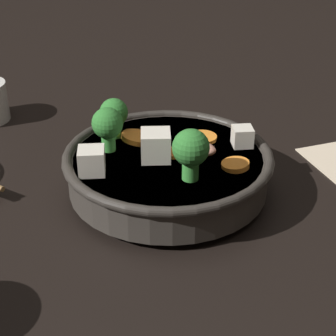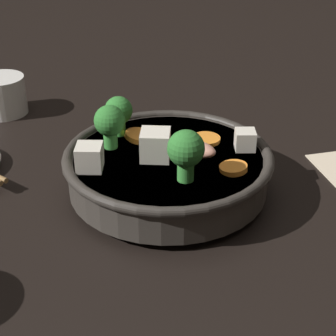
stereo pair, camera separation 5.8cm
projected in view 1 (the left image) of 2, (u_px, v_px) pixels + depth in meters
ground_plane at (168, 193)px, 0.70m from camera, size 3.00×3.00×0.00m
stirfry_bowl at (167, 166)px, 0.68m from camera, size 0.25×0.25×0.11m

